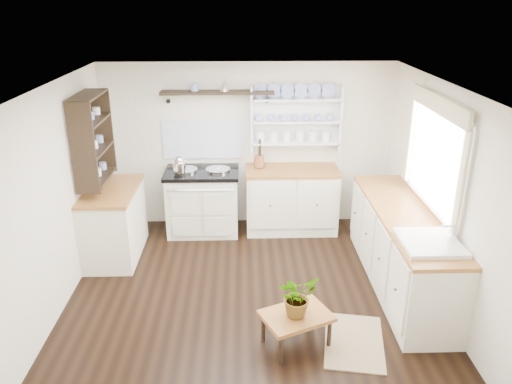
% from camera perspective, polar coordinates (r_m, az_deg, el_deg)
% --- Properties ---
extents(floor, '(4.00, 3.80, 0.01)m').
position_cam_1_polar(floor, '(5.75, -0.61, -11.19)').
color(floor, black).
rests_on(floor, ground).
extents(wall_back, '(4.00, 0.02, 2.30)m').
position_cam_1_polar(wall_back, '(7.01, -0.93, 5.33)').
color(wall_back, beige).
rests_on(wall_back, ground).
extents(wall_right, '(0.02, 3.80, 2.30)m').
position_cam_1_polar(wall_right, '(5.61, 20.20, -0.26)').
color(wall_right, beige).
rests_on(wall_right, ground).
extents(wall_left, '(0.02, 3.80, 2.30)m').
position_cam_1_polar(wall_left, '(5.56, -21.74, -0.69)').
color(wall_left, beige).
rests_on(wall_left, ground).
extents(ceiling, '(4.00, 3.80, 0.01)m').
position_cam_1_polar(ceiling, '(4.90, -0.72, 12.05)').
color(ceiling, white).
rests_on(ceiling, wall_back).
extents(window, '(0.08, 1.55, 1.22)m').
position_cam_1_polar(window, '(5.60, 19.72, 4.25)').
color(window, white).
rests_on(window, wall_right).
extents(aga_cooker, '(1.00, 0.70, 0.93)m').
position_cam_1_polar(aga_cooker, '(6.95, -6.09, -1.01)').
color(aga_cooker, beige).
rests_on(aga_cooker, floor).
extents(back_cabinets, '(1.27, 0.63, 0.90)m').
position_cam_1_polar(back_cabinets, '(6.99, 4.06, -0.77)').
color(back_cabinets, silver).
rests_on(back_cabinets, floor).
extents(right_cabinets, '(0.62, 2.43, 0.90)m').
position_cam_1_polar(right_cabinets, '(5.88, 16.27, -6.19)').
color(right_cabinets, silver).
rests_on(right_cabinets, floor).
extents(belfast_sink, '(0.55, 0.60, 0.45)m').
position_cam_1_polar(belfast_sink, '(5.10, 19.11, -6.67)').
color(belfast_sink, white).
rests_on(belfast_sink, right_cabinets).
extents(left_cabinets, '(0.62, 1.13, 0.90)m').
position_cam_1_polar(left_cabinets, '(6.52, -15.91, -3.29)').
color(left_cabinets, silver).
rests_on(left_cabinets, floor).
extents(plate_rack, '(1.20, 0.22, 0.90)m').
position_cam_1_polar(plate_rack, '(6.91, 4.50, 8.50)').
color(plate_rack, white).
rests_on(plate_rack, wall_back).
extents(high_shelf, '(1.50, 0.29, 0.16)m').
position_cam_1_polar(high_shelf, '(6.73, -4.43, 11.21)').
color(high_shelf, black).
rests_on(high_shelf, wall_back).
extents(left_shelving, '(0.28, 0.80, 1.05)m').
position_cam_1_polar(left_shelving, '(6.20, -18.19, 5.90)').
color(left_shelving, black).
rests_on(left_shelving, wall_left).
extents(kettle, '(0.17, 0.17, 0.21)m').
position_cam_1_polar(kettle, '(6.67, -8.76, 3.18)').
color(kettle, silver).
rests_on(kettle, aga_cooker).
extents(utensil_crock, '(0.14, 0.14, 0.16)m').
position_cam_1_polar(utensil_crock, '(6.85, 0.36, 3.55)').
color(utensil_crock, brown).
rests_on(utensil_crock, back_cabinets).
extents(center_table, '(0.75, 0.66, 0.34)m').
position_cam_1_polar(center_table, '(4.83, 4.65, -14.18)').
color(center_table, brown).
rests_on(center_table, floor).
extents(potted_plant, '(0.47, 0.46, 0.40)m').
position_cam_1_polar(potted_plant, '(4.69, 4.74, -11.75)').
color(potted_plant, '#3F7233').
rests_on(potted_plant, center_table).
extents(floor_rug, '(0.70, 0.94, 0.02)m').
position_cam_1_polar(floor_rug, '(5.09, 11.12, -16.43)').
color(floor_rug, '#86624E').
rests_on(floor_rug, floor).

